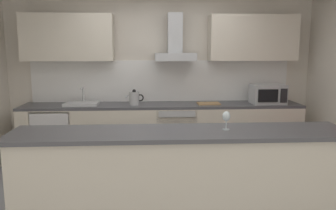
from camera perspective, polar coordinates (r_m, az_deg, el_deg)
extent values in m
cube|color=gray|center=(3.99, -0.04, -16.22)|extent=(5.85, 4.51, 0.02)
cube|color=silver|center=(5.43, -1.15, 4.97)|extent=(5.85, 0.12, 2.60)
cube|color=white|center=(5.36, -1.12, 4.16)|extent=(4.12, 0.02, 0.66)
cube|color=beige|center=(5.20, -0.96, -4.97)|extent=(4.27, 0.60, 0.86)
cube|color=#4C4C51|center=(5.10, -0.97, -0.06)|extent=(4.27, 0.60, 0.04)
cube|color=beige|center=(3.28, 2.22, -13.03)|extent=(3.11, 0.52, 0.93)
cube|color=#4C4C51|center=(3.13, 2.28, -4.82)|extent=(3.21, 0.64, 0.04)
cube|color=beige|center=(5.32, -16.86, 11.06)|extent=(1.37, 0.32, 0.70)
cube|color=beige|center=(5.44, 14.39, 11.12)|extent=(1.37, 0.32, 0.70)
cube|color=slate|center=(5.18, 1.27, -4.67)|extent=(0.60, 0.56, 0.80)
cube|color=black|center=(4.92, 1.54, -6.21)|extent=(0.50, 0.02, 0.48)
cube|color=#B7BABC|center=(4.82, 1.56, -1.58)|extent=(0.54, 0.02, 0.09)
cylinder|color=#B7BABC|center=(4.83, 1.59, -3.57)|extent=(0.49, 0.02, 0.02)
cube|color=white|center=(5.37, -18.80, -5.06)|extent=(0.58, 0.56, 0.85)
cube|color=silver|center=(5.10, -19.66, -5.86)|extent=(0.55, 0.02, 0.80)
cylinder|color=#B7BABC|center=(5.01, -17.32, -5.49)|extent=(0.02, 0.02, 0.38)
cube|color=#B7BABC|center=(5.35, 16.78, 1.82)|extent=(0.50, 0.36, 0.30)
cube|color=black|center=(5.15, 16.88, 1.54)|extent=(0.30, 0.02, 0.19)
cube|color=black|center=(5.24, 19.34, 1.54)|extent=(0.10, 0.01, 0.21)
cube|color=silver|center=(5.17, -14.61, 0.23)|extent=(0.50, 0.40, 0.04)
cylinder|color=#B7BABC|center=(5.28, -14.39, 1.61)|extent=(0.03, 0.03, 0.26)
cylinder|color=#B7BABC|center=(5.19, -14.61, 2.80)|extent=(0.03, 0.16, 0.03)
cylinder|color=#B7BABC|center=(5.03, -5.85, 1.13)|extent=(0.15, 0.15, 0.20)
sphere|color=black|center=(5.01, -5.87, 2.40)|extent=(0.06, 0.06, 0.06)
cone|color=#B7BABC|center=(5.03, -6.99, 1.57)|extent=(0.09, 0.04, 0.07)
torus|color=black|center=(5.02, -4.82, 1.25)|extent=(0.11, 0.02, 0.11)
cube|color=#B7BABC|center=(5.13, 1.22, 8.29)|extent=(0.62, 0.45, 0.12)
cube|color=#B7BABC|center=(5.18, 1.19, 12.28)|extent=(0.22, 0.22, 0.60)
cylinder|color=silver|center=(3.22, 9.97, -4.14)|extent=(0.07, 0.07, 0.01)
cylinder|color=silver|center=(3.21, 9.99, -3.31)|extent=(0.01, 0.01, 0.09)
ellipsoid|color=silver|center=(3.19, 10.03, -1.92)|extent=(0.08, 0.08, 0.10)
cube|color=tan|center=(5.13, 7.01, 0.26)|extent=(0.35, 0.23, 0.02)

